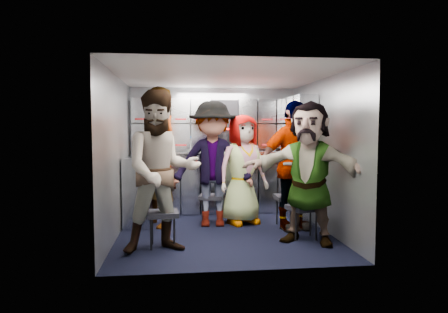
{
  "coord_description": "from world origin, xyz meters",
  "views": [
    {
      "loc": [
        -0.61,
        -5.32,
        1.41
      ],
      "look_at": [
        0.05,
        0.35,
        1.01
      ],
      "focal_mm": 32.0,
      "sensor_mm": 36.0,
      "label": 1
    }
  ],
  "objects": [
    {
      "name": "cup_right",
      "position": [
        0.6,
        1.23,
        1.08
      ],
      "size": [
        0.09,
        0.09,
        0.1
      ],
      "primitive_type": "cylinder",
      "color": "tan",
      "rests_on": "counter"
    },
    {
      "name": "locker_bank_right",
      "position": [
        1.25,
        0.7,
        1.49
      ],
      "size": [
        0.28,
        1.0,
        0.82
      ],
      "primitive_type": "cube",
      "color": "#949AA3",
      "rests_on": "wall_right"
    },
    {
      "name": "wall_back",
      "position": [
        0.0,
        1.5,
        1.05
      ],
      "size": [
        2.8,
        0.04,
        2.1
      ],
      "primitive_type": "cube",
      "color": "gray",
      "rests_on": "ground"
    },
    {
      "name": "jump_seat_mid_right",
      "position": [
        0.97,
        0.23,
        0.4
      ],
      "size": [
        0.38,
        0.36,
        0.45
      ],
      "rotation": [
        0.0,
        0.0,
        0.01
      ],
      "color": "black",
      "rests_on": "ground"
    },
    {
      "name": "cart_bank_back",
      "position": [
        0.0,
        1.29,
        0.49
      ],
      "size": [
        2.68,
        0.38,
        0.99
      ],
      "primitive_type": "cube",
      "color": "#949AA3",
      "rests_on": "ground"
    },
    {
      "name": "jump_seat_center",
      "position": [
        0.34,
        0.66,
        0.43
      ],
      "size": [
        0.52,
        0.51,
        0.49
      ],
      "rotation": [
        0.0,
        0.0,
        -0.35
      ],
      "color": "black",
      "rests_on": "ground"
    },
    {
      "name": "locker_bank_back",
      "position": [
        0.0,
        1.35,
        1.49
      ],
      "size": [
        2.68,
        0.28,
        0.82
      ],
      "primitive_type": "cube",
      "color": "#949AA3",
      "rests_on": "wall_back"
    },
    {
      "name": "floor",
      "position": [
        0.0,
        0.0,
        0.0
      ],
      "size": [
        3.0,
        3.0,
        0.0
      ],
      "primitive_type": "plane",
      "color": "black",
      "rests_on": "ground"
    },
    {
      "name": "cart_bank_left",
      "position": [
        -1.19,
        0.56,
        0.49
      ],
      "size": [
        0.38,
        0.76,
        0.99
      ],
      "primitive_type": "cube",
      "color": "#949AA3",
      "rests_on": "ground"
    },
    {
      "name": "attendant_arc_e",
      "position": [
        0.98,
        -0.61,
        0.87
      ],
      "size": [
        1.66,
        1.28,
        1.75
      ],
      "primitive_type": "imported",
      "rotation": [
        0.0,
        0.0,
        -0.55
      ],
      "color": "black",
      "rests_on": "ground"
    },
    {
      "name": "jump_seat_near_left",
      "position": [
        -0.79,
        -0.6,
        0.38
      ],
      "size": [
        0.39,
        0.37,
        0.43
      ],
      "rotation": [
        0.0,
        0.0,
        0.08
      ],
      "color": "black",
      "rests_on": "ground"
    },
    {
      "name": "red_latch_strip",
      "position": [
        0.0,
        1.09,
        0.88
      ],
      "size": [
        2.6,
        0.02,
        0.03
      ],
      "primitive_type": "cube",
      "color": "maroon",
      "rests_on": "cart_bank_back"
    },
    {
      "name": "cup_left",
      "position": [
        -1.2,
        1.23,
        1.08
      ],
      "size": [
        0.07,
        0.07,
        0.1
      ],
      "primitive_type": "cylinder",
      "color": "tan",
      "rests_on": "counter"
    },
    {
      "name": "bottle_right",
      "position": [
        1.0,
        1.24,
        1.14
      ],
      "size": [
        0.07,
        0.07,
        0.22
      ],
      "primitive_type": "cylinder",
      "color": "white",
      "rests_on": "counter"
    },
    {
      "name": "ceiling",
      "position": [
        0.0,
        0.0,
        2.1
      ],
      "size": [
        2.8,
        3.0,
        0.02
      ],
      "primitive_type": "cube",
      "color": "silver",
      "rests_on": "wall_back"
    },
    {
      "name": "attendant_arc_c",
      "position": [
        0.34,
        0.48,
        0.81
      ],
      "size": [
        0.92,
        0.76,
        1.61
      ],
      "primitive_type": "imported",
      "rotation": [
        0.0,
        0.0,
        0.37
      ],
      "color": "black",
      "rests_on": "ground"
    },
    {
      "name": "bottle_left",
      "position": [
        -0.4,
        1.24,
        1.14
      ],
      "size": [
        0.06,
        0.06,
        0.23
      ],
      "primitive_type": "cylinder",
      "color": "white",
      "rests_on": "counter"
    },
    {
      "name": "jump_seat_mid_left",
      "position": [
        -0.11,
        0.57,
        0.37
      ],
      "size": [
        0.42,
        0.41,
        0.42
      ],
      "rotation": [
        0.0,
        0.0,
        -0.23
      ],
      "color": "black",
      "rests_on": "ground"
    },
    {
      "name": "bottle_mid",
      "position": [
        -0.73,
        1.24,
        1.16
      ],
      "size": [
        0.07,
        0.07,
        0.26
      ],
      "primitive_type": "cylinder",
      "color": "white",
      "rests_on": "counter"
    },
    {
      "name": "wall_right",
      "position": [
        1.4,
        0.0,
        1.05
      ],
      "size": [
        0.04,
        3.0,
        2.1
      ],
      "primitive_type": "cube",
      "color": "gray",
      "rests_on": "ground"
    },
    {
      "name": "attendant_arc_d",
      "position": [
        0.97,
        0.05,
        0.9
      ],
      "size": [
        1.13,
        0.7,
        1.8
      ],
      "primitive_type": "imported",
      "rotation": [
        0.0,
        0.0,
        0.27
      ],
      "color": "black",
      "rests_on": "ground"
    },
    {
      "name": "attendant_arc_b",
      "position": [
        -0.11,
        0.39,
        0.9
      ],
      "size": [
        1.21,
        0.76,
        1.8
      ],
      "primitive_type": "imported",
      "rotation": [
        0.0,
        0.0,
        -0.08
      ],
      "color": "black",
      "rests_on": "ground"
    },
    {
      "name": "right_cabinet",
      "position": [
        1.25,
        0.6,
        0.5
      ],
      "size": [
        0.28,
        1.2,
        1.0
      ],
      "primitive_type": "cube",
      "color": "#949AA3",
      "rests_on": "ground"
    },
    {
      "name": "attendant_arc_a",
      "position": [
        -0.79,
        -0.78,
        0.92
      ],
      "size": [
        1.03,
        0.88,
        1.85
      ],
      "primitive_type": "imported",
      "rotation": [
        0.0,
        0.0,
        0.22
      ],
      "color": "black",
      "rests_on": "ground"
    },
    {
      "name": "counter",
      "position": [
        0.0,
        1.29,
        1.01
      ],
      "size": [
        2.68,
        0.42,
        0.03
      ],
      "primitive_type": "cube",
      "color": "silver",
      "rests_on": "cart_bank_back"
    },
    {
      "name": "coffee_niche",
      "position": [
        0.18,
        1.41,
        1.47
      ],
      "size": [
        0.46,
        0.16,
        0.84
      ],
      "primitive_type": null,
      "color": "black",
      "rests_on": "wall_back"
    },
    {
      "name": "attendant_standing",
      "position": [
        -0.9,
        0.47,
        1.0
      ],
      "size": [
        0.82,
        0.87,
        2.01
      ],
      "primitive_type": "imported",
      "rotation": [
        0.0,
        0.0,
        -0.93
      ],
      "color": "black",
      "rests_on": "ground"
    },
    {
      "name": "wall_left",
      "position": [
        -1.4,
        0.0,
        1.05
      ],
      "size": [
        0.04,
        3.0,
        2.1
      ],
      "primitive_type": "cube",
      "color": "gray",
      "rests_on": "ground"
    },
    {
      "name": "jump_seat_near_right",
      "position": [
        0.98,
        -0.43,
        0.37
      ],
      "size": [
        0.44,
        0.43,
        0.42
      ],
      "rotation": [
        0.0,
        0.0,
        0.3
      ],
      "color": "black",
      "rests_on": "ground"
    }
  ]
}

